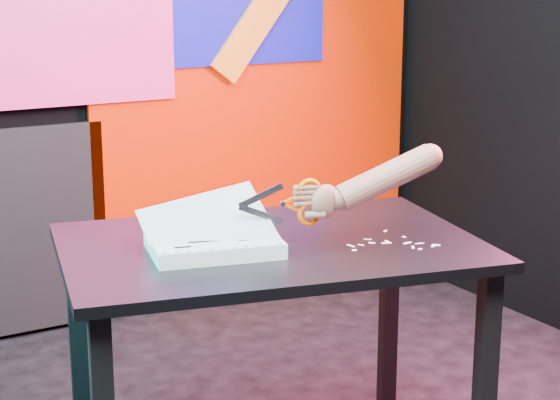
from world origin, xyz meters
TOP-DOWN VIEW (x-y plane):
  - room at (0.00, 0.00)m, footprint 3.01×3.01m
  - backdrop at (0.06, 1.46)m, footprint 2.88×0.05m
  - work_table at (-0.17, -0.06)m, footprint 1.27×0.99m
  - printout_stack at (-0.35, -0.06)m, footprint 0.38×0.32m
  - scissors at (-0.11, -0.13)m, footprint 0.22×0.07m
  - hand_forearm at (0.08, -0.19)m, footprint 0.40×0.16m
  - paper_clippings at (0.11, -0.25)m, footprint 0.24×0.20m

SIDE VIEW (x-z plane):
  - work_table at x=-0.17m, z-range 0.28..1.03m
  - paper_clippings at x=0.11m, z-range 0.75..0.75m
  - printout_stack at x=-0.35m, z-range 0.68..0.86m
  - scissors at x=-0.11m, z-range 0.80..0.94m
  - hand_forearm at x=0.08m, z-range 0.82..1.01m
  - backdrop at x=0.06m, z-range -0.08..2.00m
  - room at x=0.00m, z-range 0.00..2.71m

